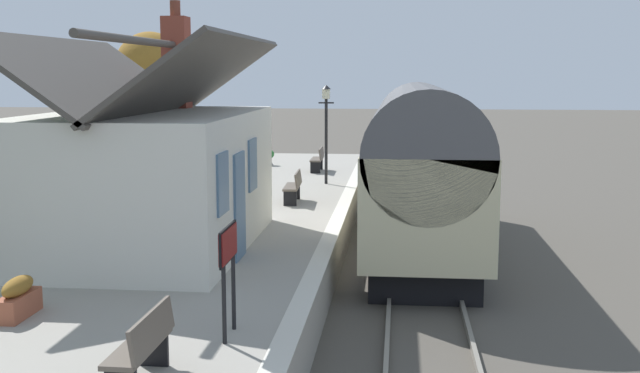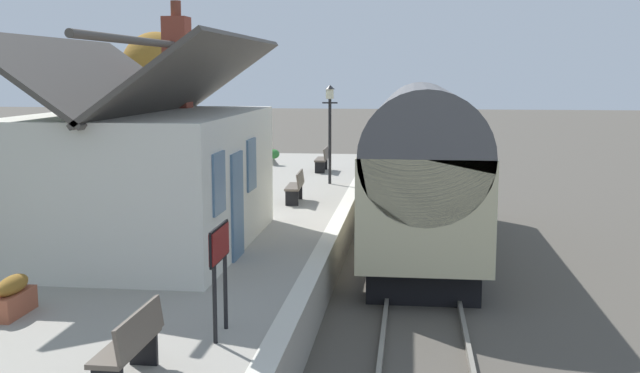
{
  "view_description": "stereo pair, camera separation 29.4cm",
  "coord_description": "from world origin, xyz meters",
  "px_view_note": "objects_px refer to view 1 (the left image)",
  "views": [
    {
      "loc": [
        -18.44,
        -0.33,
        4.64
      ],
      "look_at": [
        -0.7,
        1.5,
        1.98
      ],
      "focal_mm": 43.22,
      "sensor_mm": 36.0,
      "label": 1
    },
    {
      "loc": [
        -18.4,
        -0.63,
        4.64
      ],
      "look_at": [
        -0.7,
        1.5,
        1.98
      ],
      "focal_mm": 43.22,
      "sensor_mm": 36.0,
      "label": 2
    }
  ],
  "objects_px": {
    "planter_corner_building": "(18,298)",
    "station_building": "(150,174)",
    "planter_bench_left": "(180,194)",
    "bench_platform_end": "(143,345)",
    "station_sign_board": "(228,253)",
    "tree_mid_background": "(151,70)",
    "bench_mid_platform": "(318,159)",
    "planter_bench_right": "(269,157)",
    "bench_near_building": "(294,186)",
    "train": "(421,166)",
    "lamp_post_platform": "(326,114)"
  },
  "relations": [
    {
      "from": "planter_bench_left",
      "to": "station_sign_board",
      "type": "bearing_deg",
      "value": -160.16
    },
    {
      "from": "planter_bench_right",
      "to": "tree_mid_background",
      "type": "relative_size",
      "value": 0.11
    },
    {
      "from": "train",
      "to": "lamp_post_platform",
      "type": "xyz_separation_m",
      "value": [
        5.02,
        2.95,
        1.06
      ]
    },
    {
      "from": "station_building",
      "to": "bench_mid_platform",
      "type": "height_order",
      "value": "station_building"
    },
    {
      "from": "planter_bench_left",
      "to": "planter_corner_building",
      "type": "distance_m",
      "value": 9.33
    },
    {
      "from": "planter_bench_left",
      "to": "planter_corner_building",
      "type": "xyz_separation_m",
      "value": [
        -9.33,
        -0.21,
        -0.11
      ]
    },
    {
      "from": "bench_near_building",
      "to": "lamp_post_platform",
      "type": "relative_size",
      "value": 0.44
    },
    {
      "from": "tree_mid_background",
      "to": "bench_near_building",
      "type": "bearing_deg",
      "value": -142.21
    },
    {
      "from": "bench_platform_end",
      "to": "bench_near_building",
      "type": "height_order",
      "value": "same"
    },
    {
      "from": "bench_near_building",
      "to": "lamp_post_platform",
      "type": "distance_m",
      "value": 4.23
    },
    {
      "from": "station_building",
      "to": "planter_corner_building",
      "type": "bearing_deg",
      "value": 174.16
    },
    {
      "from": "bench_mid_platform",
      "to": "planter_corner_building",
      "type": "xyz_separation_m",
      "value": [
        -17.55,
        2.69,
        -0.18
      ]
    },
    {
      "from": "bench_mid_platform",
      "to": "planter_bench_right",
      "type": "xyz_separation_m",
      "value": [
        1.69,
        2.16,
        -0.15
      ]
    },
    {
      "from": "station_building",
      "to": "tree_mid_background",
      "type": "relative_size",
      "value": 1.11
    },
    {
      "from": "station_building",
      "to": "train",
      "type": "bearing_deg",
      "value": -51.44
    },
    {
      "from": "bench_mid_platform",
      "to": "planter_bench_right",
      "type": "relative_size",
      "value": 2.03
    },
    {
      "from": "planter_bench_left",
      "to": "bench_platform_end",
      "type": "bearing_deg",
      "value": -165.9
    },
    {
      "from": "planter_bench_right",
      "to": "bench_platform_end",
      "type": "bearing_deg",
      "value": -174.22
    },
    {
      "from": "bench_mid_platform",
      "to": "lamp_post_platform",
      "type": "xyz_separation_m",
      "value": [
        -3.16,
        -0.59,
        1.82
      ]
    },
    {
      "from": "station_building",
      "to": "station_sign_board",
      "type": "xyz_separation_m",
      "value": [
        -5.31,
        -2.86,
        -0.35
      ]
    },
    {
      "from": "tree_mid_background",
      "to": "planter_bench_right",
      "type": "bearing_deg",
      "value": -95.24
    },
    {
      "from": "planter_bench_left",
      "to": "station_building",
      "type": "bearing_deg",
      "value": -171.26
    },
    {
      "from": "station_building",
      "to": "station_sign_board",
      "type": "height_order",
      "value": "station_building"
    },
    {
      "from": "train",
      "to": "planter_bench_right",
      "type": "xyz_separation_m",
      "value": [
        9.87,
        5.71,
        -0.91
      ]
    },
    {
      "from": "bench_mid_platform",
      "to": "train",
      "type": "bearing_deg",
      "value": -156.58
    },
    {
      "from": "station_building",
      "to": "bench_mid_platform",
      "type": "xyz_separation_m",
      "value": [
        12.76,
        -2.2,
        -1.07
      ]
    },
    {
      "from": "train",
      "to": "lamp_post_platform",
      "type": "bearing_deg",
      "value": 30.44
    },
    {
      "from": "bench_near_building",
      "to": "station_sign_board",
      "type": "bearing_deg",
      "value": -176.85
    },
    {
      "from": "bench_platform_end",
      "to": "planter_corner_building",
      "type": "bearing_deg",
      "value": 50.17
    },
    {
      "from": "station_building",
      "to": "bench_mid_platform",
      "type": "relative_size",
      "value": 4.92
    },
    {
      "from": "lamp_post_platform",
      "to": "tree_mid_background",
      "type": "distance_m",
      "value": 9.36
    },
    {
      "from": "bench_mid_platform",
      "to": "bench_platform_end",
      "type": "bearing_deg",
      "value": -179.96
    },
    {
      "from": "planter_corner_building",
      "to": "station_sign_board",
      "type": "xyz_separation_m",
      "value": [
        -0.52,
        -3.35,
        0.89
      ]
    },
    {
      "from": "train",
      "to": "planter_bench_left",
      "type": "bearing_deg",
      "value": 90.38
    },
    {
      "from": "bench_platform_end",
      "to": "station_sign_board",
      "type": "bearing_deg",
      "value": -20.32
    },
    {
      "from": "planter_bench_left",
      "to": "train",
      "type": "bearing_deg",
      "value": -89.62
    },
    {
      "from": "planter_corner_building",
      "to": "station_sign_board",
      "type": "distance_m",
      "value": 3.5
    },
    {
      "from": "planter_corner_building",
      "to": "station_building",
      "type": "bearing_deg",
      "value": -5.84
    },
    {
      "from": "planter_corner_building",
      "to": "lamp_post_platform",
      "type": "distance_m",
      "value": 14.9
    },
    {
      "from": "train",
      "to": "station_sign_board",
      "type": "relative_size",
      "value": 7.04
    },
    {
      "from": "planter_corner_building",
      "to": "lamp_post_platform",
      "type": "bearing_deg",
      "value": -12.84
    },
    {
      "from": "bench_mid_platform",
      "to": "lamp_post_platform",
      "type": "relative_size",
      "value": 0.43
    },
    {
      "from": "bench_mid_platform",
      "to": "planter_bench_left",
      "type": "relative_size",
      "value": 1.75
    },
    {
      "from": "planter_corner_building",
      "to": "tree_mid_background",
      "type": "distance_m",
      "value": 20.44
    },
    {
      "from": "planter_bench_right",
      "to": "station_sign_board",
      "type": "distance_m",
      "value": 19.98
    },
    {
      "from": "bench_mid_platform",
      "to": "station_sign_board",
      "type": "bearing_deg",
      "value": -177.92
    },
    {
      "from": "bench_near_building",
      "to": "planter_corner_building",
      "type": "height_order",
      "value": "bench_near_building"
    },
    {
      "from": "station_building",
      "to": "planter_bench_left",
      "type": "distance_m",
      "value": 4.73
    },
    {
      "from": "bench_platform_end",
      "to": "lamp_post_platform",
      "type": "distance_m",
      "value": 16.76
    },
    {
      "from": "bench_near_building",
      "to": "tree_mid_background",
      "type": "height_order",
      "value": "tree_mid_background"
    }
  ]
}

